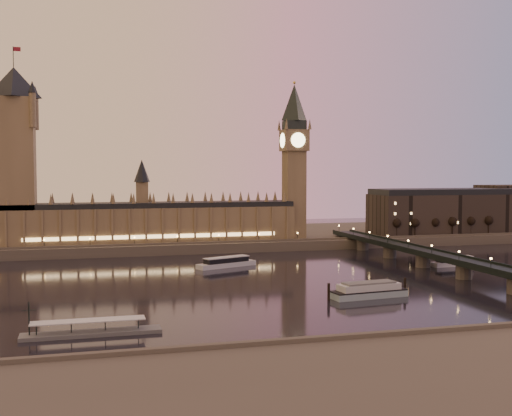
{
  "coord_description": "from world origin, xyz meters",
  "views": [
    {
      "loc": [
        -81.43,
        -283.8,
        51.5
      ],
      "look_at": [
        4.58,
        35.0,
        31.89
      ],
      "focal_mm": 45.0,
      "sensor_mm": 36.0,
      "label": 1
    }
  ],
  "objects": [
    {
      "name": "ground",
      "position": [
        0.0,
        0.0,
        0.0
      ],
      "size": [
        700.0,
        700.0,
        0.0
      ],
      "primitive_type": "plane",
      "color": "black",
      "rests_on": "ground"
    },
    {
      "name": "far_embankment",
      "position": [
        30.0,
        165.0,
        3.0
      ],
      "size": [
        560.0,
        130.0,
        6.0
      ],
      "primitive_type": "cube",
      "color": "#423D35",
      "rests_on": "ground"
    },
    {
      "name": "palace_of_westminster",
      "position": [
        -40.12,
        120.99,
        21.71
      ],
      "size": [
        180.0,
        26.62,
        52.0
      ],
      "color": "brown",
      "rests_on": "ground"
    },
    {
      "name": "victoria_tower",
      "position": [
        -120.0,
        121.0,
        65.79
      ],
      "size": [
        31.68,
        31.68,
        118.0
      ],
      "color": "brown",
      "rests_on": "ground"
    },
    {
      "name": "big_ben",
      "position": [
        53.99,
        120.99,
        63.95
      ],
      "size": [
        17.68,
        17.68,
        104.0
      ],
      "color": "brown",
      "rests_on": "ground"
    },
    {
      "name": "westminster_bridge",
      "position": [
        91.61,
        0.0,
        5.52
      ],
      "size": [
        13.2,
        260.0,
        15.3
      ],
      "color": "black",
      "rests_on": "ground"
    },
    {
      "name": "city_block",
      "position": [
        194.94,
        130.93,
        22.24
      ],
      "size": [
        155.0,
        45.0,
        34.0
      ],
      "color": "black",
      "rests_on": "ground"
    },
    {
      "name": "bare_tree_0",
      "position": [
        122.65,
        109.0,
        14.92
      ],
      "size": [
        5.88,
        5.88,
        11.96
      ],
      "color": "black",
      "rests_on": "ground"
    },
    {
      "name": "bare_tree_1",
      "position": [
        137.16,
        109.0,
        14.92
      ],
      "size": [
        5.88,
        5.88,
        11.96
      ],
      "color": "black",
      "rests_on": "ground"
    },
    {
      "name": "bare_tree_2",
      "position": [
        151.67,
        109.0,
        14.92
      ],
      "size": [
        5.88,
        5.88,
        11.96
      ],
      "color": "black",
      "rests_on": "ground"
    },
    {
      "name": "bare_tree_3",
      "position": [
        166.19,
        109.0,
        14.92
      ],
      "size": [
        5.88,
        5.88,
        11.96
      ],
      "color": "black",
      "rests_on": "ground"
    },
    {
      "name": "bare_tree_4",
      "position": [
        180.7,
        109.0,
        14.92
      ],
      "size": [
        5.88,
        5.88,
        11.96
      ],
      "color": "black",
      "rests_on": "ground"
    },
    {
      "name": "bare_tree_5",
      "position": [
        195.22,
        109.0,
        14.92
      ],
      "size": [
        5.88,
        5.88,
        11.96
      ],
      "color": "black",
      "rests_on": "ground"
    },
    {
      "name": "cruise_boat_a",
      "position": [
        -8.56,
        46.74,
        2.4
      ],
      "size": [
        34.29,
        19.52,
        5.44
      ],
      "rotation": [
        0.0,
        0.0,
        0.38
      ],
      "color": "silver",
      "rests_on": "ground"
    },
    {
      "name": "cruise_boat_b",
      "position": [
        110.94,
        18.82,
        2.24
      ],
      "size": [
        28.02,
        9.5,
        5.07
      ],
      "rotation": [
        0.0,
        0.0,
        0.1
      ],
      "color": "silver",
      "rests_on": "ground"
    },
    {
      "name": "moored_barge",
      "position": [
        29.53,
        -47.88,
        2.85
      ],
      "size": [
        36.62,
        12.47,
        6.75
      ],
      "rotation": [
        0.0,
        0.0,
        0.11
      ],
      "color": "#8BA5B1",
      "rests_on": "ground"
    },
    {
      "name": "pontoon_pier",
      "position": [
        -79.78,
        -80.0,
        1.24
      ],
      "size": [
        43.05,
        7.18,
        11.48
      ],
      "color": "#595B5E",
      "rests_on": "ground"
    }
  ]
}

